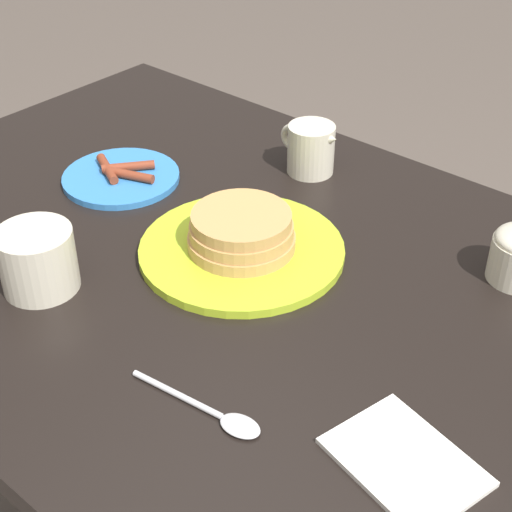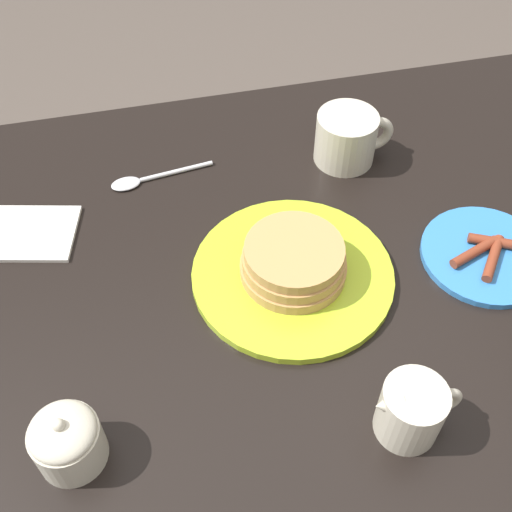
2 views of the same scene
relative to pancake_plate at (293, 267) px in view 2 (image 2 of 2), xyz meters
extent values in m
plane|color=#51473F|center=(-0.02, 0.03, -0.78)|extent=(8.00, 8.00, 0.00)
cube|color=black|center=(-0.02, 0.03, -0.04)|extent=(1.24, 0.81, 0.03)
cube|color=black|center=(0.54, 0.37, -0.42)|extent=(0.07, 0.07, 0.73)
cylinder|color=#AAC628|center=(0.00, 0.00, -0.02)|extent=(0.28, 0.28, 0.01)
cylinder|color=tan|center=(0.00, 0.00, 0.00)|extent=(0.14, 0.14, 0.02)
cylinder|color=tan|center=(0.00, 0.00, 0.02)|extent=(0.14, 0.14, 0.02)
cylinder|color=tan|center=(0.00, 0.00, 0.03)|extent=(0.13, 0.13, 0.02)
cylinder|color=#337AC6|center=(0.27, -0.03, -0.02)|extent=(0.18, 0.18, 0.01)
cylinder|color=brown|center=(0.25, -0.03, 0.00)|extent=(0.08, 0.04, 0.01)
cylinder|color=brown|center=(0.29, -0.02, 0.00)|extent=(0.08, 0.05, 0.01)
cylinder|color=brown|center=(0.27, -0.04, 0.00)|extent=(0.06, 0.07, 0.01)
cylinder|color=beige|center=(0.14, 0.22, 0.02)|extent=(0.10, 0.10, 0.08)
torus|color=beige|center=(0.19, 0.22, 0.02)|extent=(0.06, 0.02, 0.06)
cylinder|color=#472819|center=(0.14, 0.22, 0.05)|extent=(0.08, 0.08, 0.00)
cylinder|color=beige|center=(0.07, -0.24, 0.02)|extent=(0.07, 0.07, 0.08)
cone|color=beige|center=(0.04, -0.24, 0.05)|extent=(0.03, 0.03, 0.04)
torus|color=beige|center=(0.11, -0.24, 0.03)|extent=(0.04, 0.01, 0.04)
cylinder|color=beige|center=(-0.30, -0.19, 0.01)|extent=(0.08, 0.08, 0.06)
ellipsoid|color=beige|center=(-0.30, -0.19, 0.04)|extent=(0.07, 0.07, 0.03)
sphere|color=beige|center=(-0.30, -0.19, 0.05)|extent=(0.01, 0.01, 0.01)
cube|color=silver|center=(-0.36, 0.16, -0.02)|extent=(0.16, 0.14, 0.01)
cylinder|color=silver|center=(-0.12, 0.24, -0.02)|extent=(0.12, 0.02, 0.01)
ellipsoid|color=silver|center=(-0.20, 0.23, -0.02)|extent=(0.05, 0.04, 0.01)
camera|label=1|loc=(-0.57, 0.64, 0.58)|focal=55.00mm
camera|label=2|loc=(-0.17, -0.52, 0.67)|focal=45.00mm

